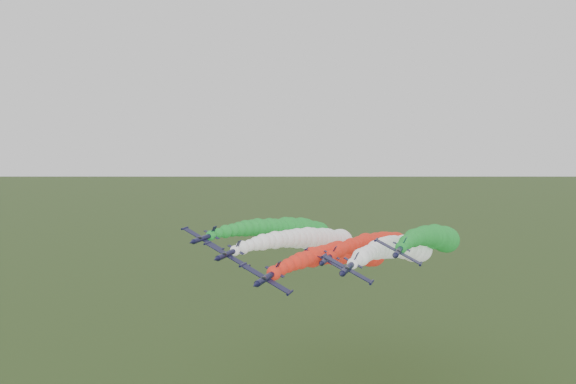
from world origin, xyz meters
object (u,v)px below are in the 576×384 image
jet_inner_left (318,240)px  jet_outer_right (436,238)px  jet_outer_left (294,230)px  jet_lead (352,254)px  jet_trail (384,244)px  jet_inner_right (405,248)px

jet_inner_left → jet_outer_right: bearing=16.3°
jet_outer_left → jet_lead: bearing=-40.0°
jet_lead → jet_trail: size_ratio=1.00×
jet_outer_right → jet_trail: 16.33m
jet_inner_left → jet_trail: size_ratio=1.01×
jet_inner_right → jet_trail: size_ratio=1.00×
jet_outer_left → jet_outer_right: 40.48m
jet_inner_right → jet_inner_left: bearing=172.0°
jet_lead → jet_outer_left: jet_outer_left is taller
jet_inner_right → jet_trail: 19.50m
jet_lead → jet_outer_right: 28.75m
jet_lead → jet_inner_right: (12.15, 8.80, 0.64)m
jet_inner_left → jet_inner_right: jet_inner_left is taller
jet_outer_right → jet_inner_right: bearing=-118.8°
jet_inner_left → jet_trail: (16.32, 14.05, -2.70)m
jet_lead → jet_trail: (3.92, 26.29, -1.98)m
jet_inner_right → jet_trail: jet_inner_right is taller
jet_lead → jet_inner_right: jet_inner_right is taller
jet_inner_left → jet_inner_right: (24.55, -3.44, -0.08)m
jet_inner_left → jet_inner_right: bearing=-8.0°
jet_outer_left → jet_trail: 26.88m
jet_lead → jet_outer_left: (-21.22, 17.82, 2.37)m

